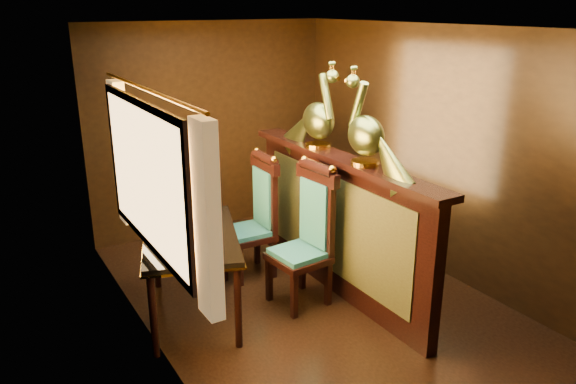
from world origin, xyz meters
The scene contains 8 objects.
ground centered at (0.00, 0.00, 0.00)m, with size 5.00×5.00×0.00m, color black.
room_shell centered at (-0.09, 0.02, 1.58)m, with size 3.04×5.04×2.52m.
partition centered at (0.32, 0.30, 0.71)m, with size 0.26×2.70×1.36m.
dining_table centered at (-1.05, 0.59, 0.71)m, with size 1.20×1.52×0.98m.
chair_left centered at (-0.01, 0.30, 0.71)m, with size 0.53×0.55×1.35m.
chair_right centered at (-0.14, 1.04, 0.67)m, with size 0.47×0.52×1.29m.
peacock_left centered at (0.33, -0.05, 1.77)m, with size 0.26×0.69×0.82m, color #1C553D, non-canonical shape.
peacock_right centered at (0.33, 0.67, 1.78)m, with size 0.26×0.70×0.83m, color #1C553D, non-canonical shape.
Camera 1 is at (-2.63, -3.69, 2.68)m, focal length 35.00 mm.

